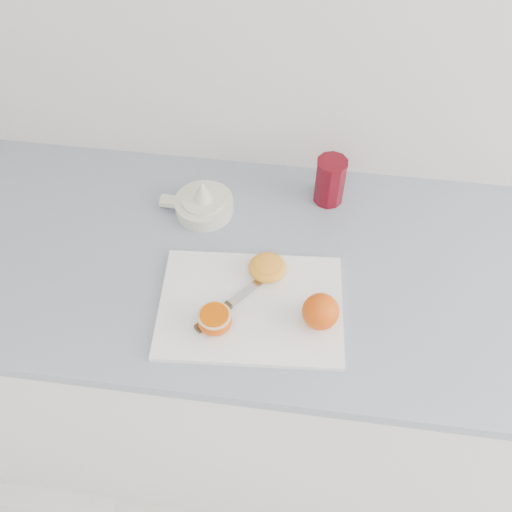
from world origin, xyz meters
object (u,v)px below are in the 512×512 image
object	(u,v)px
half_orange	(215,320)
citrus_juicer	(203,203)
red_tumbler	(330,182)
cutting_board	(251,307)
counter	(271,361)

from	to	relation	value
half_orange	citrus_juicer	size ratio (longest dim) A/B	0.39
half_orange	red_tumbler	distance (m)	0.43
red_tumbler	cutting_board	bearing A→B (deg)	-112.63
cutting_board	red_tumbler	world-z (taller)	red_tumbler
counter	citrus_juicer	world-z (taller)	citrus_juicer
counter	cutting_board	distance (m)	0.47
citrus_juicer	red_tumbler	bearing A→B (deg)	15.02
half_orange	cutting_board	bearing A→B (deg)	42.72
cutting_board	half_orange	distance (m)	0.09
counter	half_orange	xyz separation A→B (m)	(-0.10, -0.18, 0.48)
counter	half_orange	world-z (taller)	half_orange
cutting_board	red_tumbler	distance (m)	0.36
cutting_board	citrus_juicer	bearing A→B (deg)	119.84
half_orange	citrus_juicer	xyz separation A→B (m)	(-0.08, 0.31, -0.01)
citrus_juicer	red_tumbler	size ratio (longest dim) A/B	1.46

